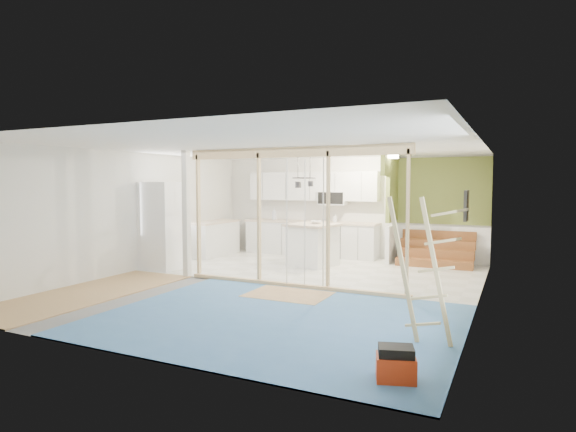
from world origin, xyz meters
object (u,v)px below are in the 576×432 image
at_px(island, 313,245).
at_px(ladder, 424,270).
at_px(toolbox, 396,365).
at_px(fridge, 163,226).

bearing_deg(island, ladder, -40.88).
distance_m(toolbox, ladder, 1.45).
xyz_separation_m(toolbox, ladder, (0.04, 1.25, 0.73)).
relative_size(fridge, ladder, 1.11).
height_order(fridge, ladder, fridge).
height_order(fridge, island, fridge).
height_order(toolbox, ladder, ladder).
distance_m(fridge, toolbox, 7.29).
xyz_separation_m(fridge, toolbox, (6.12, -3.87, -0.81)).
relative_size(toolbox, ladder, 0.25).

